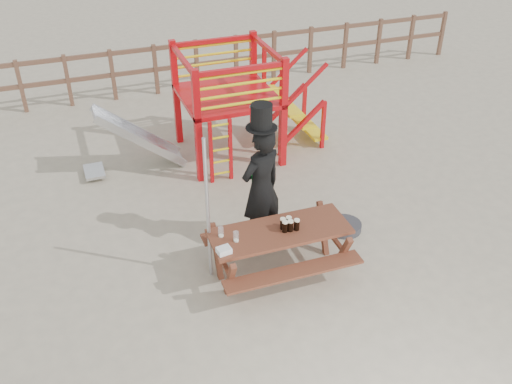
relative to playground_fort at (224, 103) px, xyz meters
The scene contains 10 objects.
ground 3.74m from the playground_fort, 91.99° to the right, with size 60.00×60.00×0.00m, color #B2A68B.
back_fence 3.44m from the playground_fort, 92.08° to the left, with size 15.09×0.09×1.20m.
playground_fort is the anchor object (origin of this frame).
picnic_table 3.71m from the playground_fort, 95.67° to the right, with size 1.96×1.37×0.75m.
man_with_hat 2.91m from the playground_fort, 96.94° to the right, with size 0.84×0.70×2.31m.
metal_pole 3.59m from the playground_fort, 111.07° to the right, with size 0.05×0.05×2.20m, color #B2B2B7.
parasol_base 3.37m from the playground_fort, 71.69° to the right, with size 0.53×0.53×0.23m.
paper_bag 4.05m from the playground_fort, 107.74° to the right, with size 0.18×0.14×0.08m, color white.
stout_pints 3.69m from the playground_fort, 93.83° to the right, with size 0.25×0.17×0.17m.
empty_glasses 3.75m from the playground_fort, 106.83° to the right, with size 0.24×0.25×0.15m.
Camera 1 is at (-2.73, -5.86, 5.43)m, focal length 40.00 mm.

